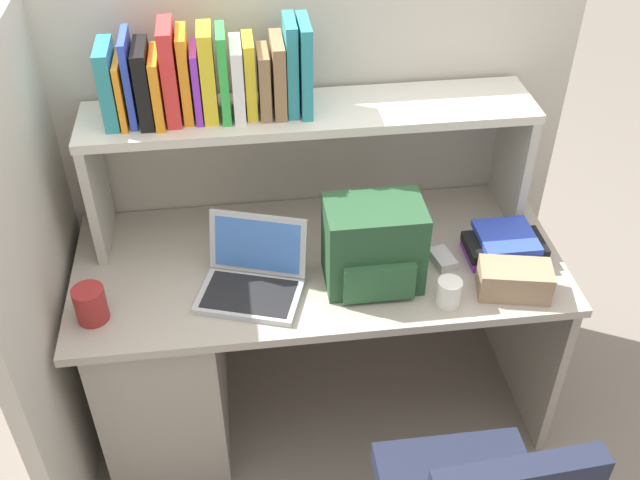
% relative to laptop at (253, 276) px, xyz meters
% --- Properties ---
extents(ground_plane, '(8.00, 8.00, 0.00)m').
position_rel_laptop_xyz_m(ground_plane, '(0.22, 0.12, -0.78)').
color(ground_plane, slate).
extents(desk, '(1.60, 0.70, 0.73)m').
position_rel_laptop_xyz_m(desk, '(-0.17, 0.12, -0.38)').
color(desk, '#AAA093').
rests_on(desk, ground_plane).
extents(cubicle_partition_rear, '(1.84, 0.05, 1.55)m').
position_rel_laptop_xyz_m(cubicle_partition_rear, '(0.22, 0.50, -0.01)').
color(cubicle_partition_rear, '#BCB5A8').
rests_on(cubicle_partition_rear, ground_plane).
extents(cubicle_partition_left, '(0.05, 1.06, 1.55)m').
position_rel_laptop_xyz_m(cubicle_partition_left, '(-0.63, 0.07, -0.01)').
color(cubicle_partition_left, '#BCB5A8').
rests_on(cubicle_partition_left, ground_plane).
extents(overhead_hutch, '(1.44, 0.28, 0.45)m').
position_rel_laptop_xyz_m(overhead_hutch, '(0.22, 0.32, 0.30)').
color(overhead_hutch, '#BCB7AC').
rests_on(overhead_hutch, desk).
extents(reference_books_on_shelf, '(0.62, 0.19, 0.30)m').
position_rel_laptop_xyz_m(reference_books_on_shelf, '(-0.09, 0.31, 0.53)').
color(reference_books_on_shelf, teal).
rests_on(reference_books_on_shelf, overhead_hutch).
extents(laptop, '(0.37, 0.34, 0.22)m').
position_rel_laptop_xyz_m(laptop, '(0.00, 0.00, 0.00)').
color(laptop, '#B7BABF').
rests_on(laptop, desk).
extents(backpack, '(0.30, 0.23, 0.28)m').
position_rel_laptop_xyz_m(backpack, '(0.38, -0.01, 0.09)').
color(backpack, '#264C2D').
rests_on(backpack, desk).
extents(computer_mouse, '(0.08, 0.11, 0.03)m').
position_rel_laptop_xyz_m(computer_mouse, '(0.62, 0.05, -0.03)').
color(computer_mouse, silver).
rests_on(computer_mouse, desk).
extents(paper_cup, '(0.08, 0.08, 0.09)m').
position_rel_laptop_xyz_m(paper_cup, '(0.59, -0.14, -0.01)').
color(paper_cup, white).
rests_on(paper_cup, desk).
extents(tissue_box, '(0.24, 0.16, 0.10)m').
position_rel_laptop_xyz_m(tissue_box, '(0.80, -0.12, -0.00)').
color(tissue_box, '#9E7F60').
rests_on(tissue_box, desk).
extents(snack_canister, '(0.10, 0.10, 0.11)m').
position_rel_laptop_xyz_m(snack_canister, '(-0.49, -0.07, 0.01)').
color(snack_canister, maroon).
rests_on(snack_canister, desk).
extents(desk_book_stack, '(0.26, 0.19, 0.09)m').
position_rel_laptop_xyz_m(desk_book_stack, '(0.83, 0.06, -0.01)').
color(desk_book_stack, purple).
rests_on(desk_book_stack, desk).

